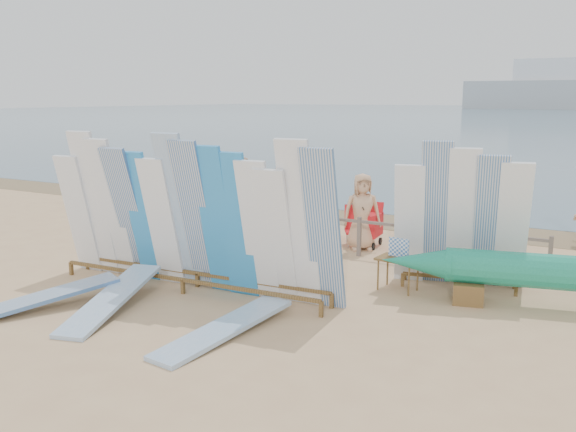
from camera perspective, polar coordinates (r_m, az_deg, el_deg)
The scene contains 20 objects.
ground at distance 12.37m, azimuth -7.34°, elevation -5.73°, with size 160.00×160.00×0.00m, color tan.
wet_sand_strip at distance 18.52m, azimuth 5.71°, elevation -0.04°, with size 40.00×2.60×0.01m, color olive.
distant_ship at distance 190.54m, azimuth 23.04°, elevation 10.77°, with size 45.00×8.00×14.00m.
fence at distance 14.68m, azimuth -0.58°, elevation -0.42°, with size 12.08×0.08×0.90m.
main_surfboard_rack at distance 11.30m, azimuth -9.28°, elevation -0.46°, with size 5.97×1.02×2.95m.
side_surfboard_rack at distance 11.78m, azimuth 15.92°, elevation -0.60°, with size 2.50×1.18×2.80m.
vendor_table at distance 11.58m, azimuth 10.25°, elevation -5.27°, with size 0.82×0.62×1.00m.
flat_board_a at distance 10.86m, azimuth -16.12°, elevation -8.51°, with size 0.56×2.70×0.07m, color #81A7CF.
flat_board_e at distance 11.29m, azimuth -22.30°, elevation -8.15°, with size 0.56×2.70×0.07m, color silver.
flat_board_b at distance 9.49m, azimuth -5.93°, elevation -11.02°, with size 0.56×2.70×0.07m, color #81A7CF.
beach_chair_left at distance 15.15m, azimuth 1.72°, elevation -1.54°, with size 0.55×0.57×0.84m.
beach_chair_right at distance 14.93m, azimuth 6.53°, elevation -1.66°, with size 0.83×0.84×0.96m.
stroller at distance 14.79m, azimuth 7.70°, elevation -1.25°, with size 0.58×0.80×1.05m.
beachgoer_extra_1 at distance 19.03m, azimuth -9.12°, elevation 2.90°, with size 1.04×0.45×1.78m, color #8C6042.
beachgoer_2 at distance 16.84m, azimuth -6.54°, elevation 1.84°, with size 0.85×0.41×1.74m, color beige.
beachgoer_6 at distance 14.40m, azimuth 6.94°, elevation 0.39°, with size 0.89×0.42×1.81m, color tan.
beachgoer_3 at distance 17.95m, azimuth -0.52°, elevation 2.29°, with size 1.05×0.43×1.62m, color tan.
beachgoer_8 at distance 14.87m, azimuth 19.89°, elevation -0.05°, with size 0.83×0.40×1.71m, color beige.
beachgoer_0 at distance 18.43m, azimuth -8.49°, elevation 2.75°, with size 0.90×0.43×1.84m, color tan.
beachgoer_11 at distance 18.97m, azimuth -4.26°, elevation 2.95°, with size 1.63×0.53×1.76m, color beige.
Camera 1 is at (6.95, -9.59, 3.56)m, focal length 38.00 mm.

